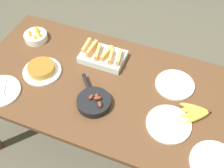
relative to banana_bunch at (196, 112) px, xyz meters
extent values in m
plane|color=#565142|center=(-0.55, 0.01, -0.77)|extent=(14.00, 14.00, 0.00)
cube|color=brown|center=(-0.55, 0.01, -0.04)|extent=(1.87, 0.92, 0.03)
cylinder|color=brown|center=(-1.42, 0.41, -0.41)|extent=(0.07, 0.07, 0.72)
ellipsoid|color=gold|center=(-0.01, 0.03, 0.00)|extent=(0.19, 0.04, 0.04)
ellipsoid|color=gold|center=(0.00, 0.01, 0.00)|extent=(0.18, 0.08, 0.04)
ellipsoid|color=gold|center=(0.00, -0.01, 0.00)|extent=(0.18, 0.13, 0.04)
ellipsoid|color=gold|center=(0.02, -0.03, 0.00)|extent=(0.15, 0.16, 0.04)
cylinder|color=#4C3819|center=(0.07, 0.03, 0.00)|extent=(0.02, 0.02, 0.04)
cube|color=silver|center=(-0.70, 0.22, 0.01)|extent=(0.31, 0.20, 0.05)
cube|color=#F29E56|center=(-0.84, 0.25, 0.05)|extent=(0.02, 0.13, 0.04)
cube|color=#F29E56|center=(-0.78, 0.22, 0.05)|extent=(0.03, 0.15, 0.05)
cube|color=#F29E56|center=(-0.73, 0.21, 0.05)|extent=(0.05, 0.14, 0.05)
cube|color=#F29E56|center=(-0.67, 0.22, 0.05)|extent=(0.05, 0.14, 0.04)
cube|color=#F29E56|center=(-0.63, 0.20, 0.05)|extent=(0.04, 0.12, 0.05)
cube|color=#F29E56|center=(-0.57, 0.22, 0.05)|extent=(0.04, 0.13, 0.05)
cylinder|color=black|center=(-0.60, -0.16, -0.01)|extent=(0.21, 0.21, 0.01)
cylinder|color=black|center=(-0.60, -0.16, 0.01)|extent=(0.21, 0.21, 0.04)
cylinder|color=black|center=(-0.71, -0.04, 0.02)|extent=(0.10, 0.11, 0.02)
ellipsoid|color=brown|center=(-0.62, -0.16, 0.05)|extent=(0.04, 0.04, 0.03)
ellipsoid|color=brown|center=(-0.58, -0.15, 0.05)|extent=(0.05, 0.05, 0.02)
ellipsoid|color=brown|center=(-0.54, -0.19, 0.05)|extent=(0.05, 0.05, 0.03)
ellipsoid|color=brown|center=(-0.59, -0.13, 0.04)|extent=(0.03, 0.04, 0.03)
cylinder|color=white|center=(-1.04, -0.04, -0.01)|extent=(0.26, 0.26, 0.02)
cylinder|color=gold|center=(-1.04, -0.04, 0.02)|extent=(0.18, 0.18, 0.04)
cylinder|color=#9F6624|center=(-1.04, -0.04, 0.04)|extent=(0.18, 0.18, 0.00)
cylinder|color=white|center=(-0.17, 0.17, -0.01)|extent=(0.25, 0.25, 0.02)
cylinder|color=#B2B2B7|center=(-0.16, 0.21, 0.00)|extent=(0.07, 0.11, 0.01)
cube|color=#B2B2B7|center=(-0.11, 0.13, 0.00)|extent=(0.04, 0.05, 0.00)
cylinder|color=white|center=(0.16, -0.28, -0.01)|extent=(0.27, 0.27, 0.02)
cylinder|color=#B2B2B7|center=(0.14, -0.25, 0.00)|extent=(0.12, 0.08, 0.01)
cylinder|color=white|center=(-0.13, -0.13, -0.01)|extent=(0.27, 0.27, 0.02)
cylinder|color=#B2B2B7|center=(-0.16, -0.11, 0.00)|extent=(0.13, 0.02, 0.01)
cube|color=#B2B2B7|center=(-0.07, -0.12, 0.00)|extent=(0.05, 0.03, 0.00)
cylinder|color=white|center=(-1.20, -0.29, -0.01)|extent=(0.26, 0.26, 0.02)
cylinder|color=#B2B2B7|center=(-1.18, -0.26, 0.00)|extent=(0.06, 0.11, 0.01)
cube|color=#B2B2B7|center=(-1.14, -0.33, 0.00)|extent=(0.04, 0.05, 0.00)
cylinder|color=white|center=(-1.25, 0.23, 0.01)|extent=(0.17, 0.17, 0.05)
cone|color=#F4A819|center=(-1.20, 0.22, 0.05)|extent=(0.04, 0.04, 0.05)
cone|color=#F4A819|center=(-1.24, 0.26, 0.06)|extent=(0.06, 0.06, 0.07)
cone|color=#F4A819|center=(-1.27, 0.28, 0.05)|extent=(0.05, 0.04, 0.05)
cone|color=#F4A819|center=(-1.29, 0.22, 0.05)|extent=(0.04, 0.05, 0.04)
cone|color=#F4A819|center=(-1.27, 0.20, 0.06)|extent=(0.05, 0.05, 0.06)
cone|color=#F4A819|center=(-1.22, 0.19, 0.05)|extent=(0.04, 0.04, 0.05)
camera|label=1|loc=(-0.12, -1.06, 1.41)|focal=45.00mm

